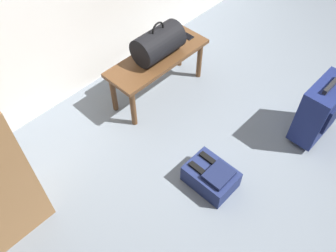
{
  "coord_description": "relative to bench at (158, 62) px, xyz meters",
  "views": [
    {
      "loc": [
        -1.42,
        -0.78,
        2.4
      ],
      "look_at": [
        -0.12,
        0.46,
        0.25
      ],
      "focal_mm": 37.22,
      "sensor_mm": 36.0,
      "label": 1
    }
  ],
  "objects": [
    {
      "name": "ground_plane",
      "position": [
        -0.29,
        -0.98,
        -0.37
      ],
      "size": [
        6.6,
        6.6,
        0.0
      ],
      "primitive_type": "plane",
      "color": "slate"
    },
    {
      "name": "bench",
      "position": [
        0.0,
        0.0,
        0.0
      ],
      "size": [
        1.0,
        0.36,
        0.44
      ],
      "color": "brown",
      "rests_on": "ground"
    },
    {
      "name": "suitcase_upright_navy",
      "position": [
        0.53,
        -1.33,
        -0.05
      ],
      "size": [
        0.44,
        0.24,
        0.61
      ],
      "color": "navy",
      "rests_on": "ground"
    },
    {
      "name": "cell_phone",
      "position": [
        0.4,
        0.02,
        0.07
      ],
      "size": [
        0.07,
        0.14,
        0.01
      ],
      "color": "black",
      "rests_on": "bench"
    },
    {
      "name": "duffel_bag_black",
      "position": [
        0.01,
        -0.0,
        0.2
      ],
      "size": [
        0.44,
        0.26,
        0.34
      ],
      "color": "black",
      "rests_on": "bench"
    },
    {
      "name": "backpack_navy",
      "position": [
        -0.45,
        -1.02,
        -0.27
      ],
      "size": [
        0.28,
        0.38,
        0.21
      ],
      "color": "navy",
      "rests_on": "ground"
    }
  ]
}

